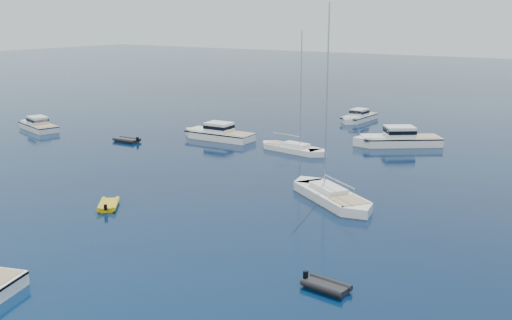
{
  "coord_description": "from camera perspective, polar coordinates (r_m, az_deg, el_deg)",
  "views": [
    {
      "loc": [
        30.82,
        -24.22,
        15.22
      ],
      "look_at": [
        1.67,
        20.17,
        2.2
      ],
      "focal_mm": 41.88,
      "sensor_mm": 36.0,
      "label": 1
    }
  ],
  "objects": [
    {
      "name": "sailboat_mid_r",
      "position": [
        50.63,
        7.15,
        -3.83
      ],
      "size": [
        11.16,
        8.74,
        16.77
      ],
      "primitive_type": null,
      "rotation": [
        0.0,
        0.0,
        0.99
      ],
      "color": "silver",
      "rests_on": "ground"
    },
    {
      "name": "motor_cruiser_distant",
      "position": [
        73.09,
        13.32,
        1.38
      ],
      "size": [
        10.99,
        9.4,
        2.93
      ],
      "primitive_type": null,
      "rotation": [
        0.0,
        0.0,
        2.21
      ],
      "color": "silver",
      "rests_on": "ground"
    },
    {
      "name": "ground",
      "position": [
        42.05,
        -17.42,
        -8.11
      ],
      "size": [
        400.0,
        400.0,
        0.0
      ],
      "primitive_type": "plane",
      "color": "#072347",
      "rests_on": "ground"
    },
    {
      "name": "motor_cruiser_horizon",
      "position": [
        88.78,
        9.76,
        3.7
      ],
      "size": [
        3.18,
        8.71,
        2.25
      ],
      "primitive_type": null,
      "rotation": [
        0.0,
        0.0,
        3.07
      ],
      "color": "white",
      "rests_on": "ground"
    },
    {
      "name": "sailboat_centre",
      "position": [
        68.09,
        3.56,
        0.83
      ],
      "size": [
        9.76,
        3.77,
        13.98
      ],
      "primitive_type": null,
      "rotation": [
        0.0,
        0.0,
        4.57
      ],
      "color": "white",
      "rests_on": "ground"
    },
    {
      "name": "tender_grey_near",
      "position": [
        34.87,
        6.71,
        -12.21
      ],
      "size": [
        2.96,
        1.89,
        0.95
      ],
      "primitive_type": null,
      "rotation": [
        0.0,
        0.0,
        4.62
      ],
      "color": "black",
      "rests_on": "ground"
    },
    {
      "name": "motor_cruiser_centre",
      "position": [
        74.86,
        -3.67,
        2.02
      ],
      "size": [
        10.48,
        3.6,
        2.72
      ],
      "primitive_type": null,
      "rotation": [
        0.0,
        0.0,
        1.61
      ],
      "color": "white",
      "rests_on": "ground"
    },
    {
      "name": "tender_yellow",
      "position": [
        49.89,
        -13.91,
        -4.41
      ],
      "size": [
        3.37,
        3.56,
        0.95
      ],
      "primitive_type": null,
      "rotation": [
        0.0,
        0.0,
        0.69
      ],
      "color": "gold",
      "rests_on": "ground"
    },
    {
      "name": "tender_grey_far",
      "position": [
        74.84,
        -12.23,
        1.72
      ],
      "size": [
        3.54,
        2.1,
        0.95
      ],
      "primitive_type": null,
      "rotation": [
        0.0,
        0.0,
        1.63
      ],
      "color": "black",
      "rests_on": "ground"
    },
    {
      "name": "motor_cruiser_far_l",
      "position": [
        86.08,
        -20.11,
        2.75
      ],
      "size": [
        9.34,
        5.07,
        2.35
      ],
      "primitive_type": null,
      "rotation": [
        0.0,
        0.0,
        1.29
      ],
      "color": "silver",
      "rests_on": "ground"
    }
  ]
}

